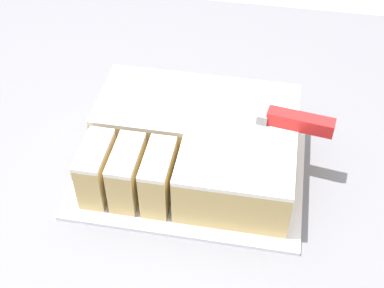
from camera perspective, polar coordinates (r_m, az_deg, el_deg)
The scene contains 3 objects.
cake_board at distance 0.84m, azimuth 0.00°, elevation -2.21°, with size 0.35×0.28×0.01m.
cake at distance 0.81m, azimuth 0.36°, elevation 0.13°, with size 0.31×0.24×0.08m.
knife at distance 0.79m, azimuth 9.02°, elevation 2.76°, with size 0.28×0.06×0.02m.
Camera 1 is at (0.17, -0.54, 1.56)m, focal length 50.00 mm.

